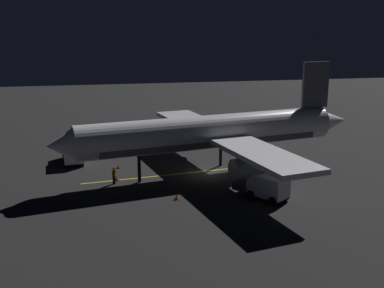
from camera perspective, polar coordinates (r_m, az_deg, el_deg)
ground_plane at (r=53.40m, az=2.10°, el=-3.64°), size 180.00×180.00×0.20m
apron_guide_stripe at (r=52.92m, az=-2.21°, el=-3.69°), size 2.67×20.45×0.01m
airliner at (r=52.44m, az=2.75°, el=1.33°), size 32.19×36.27×12.11m
baggage_truck at (r=58.91m, az=-14.30°, el=-1.14°), size 5.62×2.61×2.18m
catering_truck at (r=45.77m, az=8.58°, el=-5.07°), size 5.63×4.76×2.41m
ground_crew_worker at (r=50.17m, az=-9.43°, el=-3.81°), size 0.40×0.40×1.74m
traffic_cone_near_left at (r=45.29m, az=-1.89°, el=-6.43°), size 0.50×0.50×0.55m
traffic_cone_near_right at (r=51.32m, az=-9.09°, el=-4.14°), size 0.50×0.50×0.55m
traffic_cone_under_wing at (r=55.84m, az=-8.89°, el=-2.64°), size 0.50×0.50×0.55m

